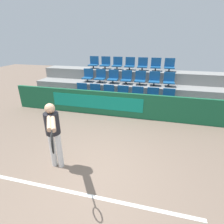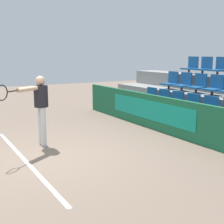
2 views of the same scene
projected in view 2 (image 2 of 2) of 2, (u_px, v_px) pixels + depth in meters
ground_plane at (46, 156)px, 6.58m from camera, size 30.00×30.00×0.00m
court_baseline at (24, 160)px, 6.36m from camera, size 4.76×0.08×0.01m
barrier_wall at (171, 117)px, 8.24m from camera, size 9.04×0.14×0.98m
bleacher_tier_front at (186, 124)px, 8.52m from camera, size 8.64×0.88×0.49m
bleacher_tier_middle at (210, 112)px, 8.91m from camera, size 8.64×0.88×0.97m
stadium_chair_0 at (149, 98)px, 10.06m from camera, size 0.46×0.41×0.58m
stadium_chair_1 at (161, 100)px, 9.54m from camera, size 0.46×0.41×0.58m
stadium_chair_2 at (175, 103)px, 9.01m from camera, size 0.46×0.41×0.58m
stadium_chair_3 at (190, 106)px, 8.49m from camera, size 0.46×0.41×0.58m
stadium_chair_4 at (208, 109)px, 7.96m from camera, size 0.46×0.41×0.58m
stadium_chair_7 at (171, 81)px, 10.41m from camera, size 0.46×0.41×0.58m
stadium_chair_8 at (184, 83)px, 9.89m from camera, size 0.46×0.41×0.58m
stadium_chair_9 at (198, 84)px, 9.36m from camera, size 0.46×0.41×0.58m
stadium_chair_10 at (214, 86)px, 8.84m from camera, size 0.46×0.41×0.58m
stadium_chair_14 at (191, 66)px, 10.76m from camera, size 0.46×0.41×0.58m
stadium_chair_15 at (204, 67)px, 10.24m from camera, size 0.46×0.41×0.58m
stadium_chair_16 at (219, 67)px, 9.71m from camera, size 0.46×0.41×0.58m
tennis_player at (39, 103)px, 7.17m from camera, size 0.91×1.29×1.64m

